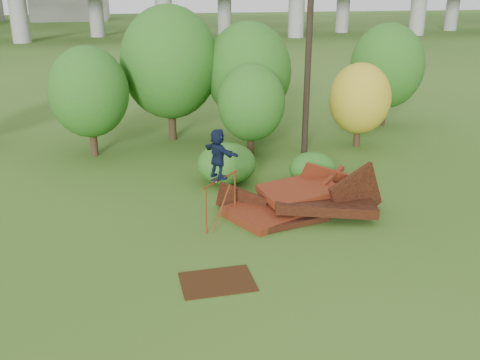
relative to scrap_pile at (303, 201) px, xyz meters
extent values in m
plane|color=#2D5116|center=(-1.54, -2.67, -0.40)|extent=(240.00, 240.00, 0.00)
cube|color=#4F1C0E|center=(-0.87, 0.07, -0.22)|extent=(3.97, 3.44, 0.57)
cube|color=black|center=(0.63, -0.23, 0.02)|extent=(3.73, 2.76, 0.66)
cube|color=#4F1C0E|center=(-0.07, 0.27, 0.30)|extent=(2.90, 2.23, 0.54)
cube|color=black|center=(1.73, -0.43, 0.25)|extent=(2.27, 0.85, 2.28)
cube|color=#4F1C0E|center=(0.93, 1.07, 0.15)|extent=(1.94, 0.64, 1.88)
cube|color=black|center=(-2.07, 0.47, -0.05)|extent=(1.69, 1.14, 1.25)
cube|color=black|center=(-0.57, -1.13, -0.28)|extent=(2.42, 0.79, 0.20)
cube|color=#4F1C0E|center=(1.33, 0.77, 0.55)|extent=(1.23, 1.21, 0.38)
cylinder|color=maroon|center=(-3.48, -1.01, 0.38)|extent=(0.06, 0.06, 1.55)
cylinder|color=maroon|center=(-2.34, 0.23, 0.38)|extent=(0.06, 0.06, 1.55)
cylinder|color=maroon|center=(-2.91, -0.39, 1.16)|extent=(1.39, 1.51, 0.06)
cube|color=black|center=(-3.00, -0.49, 1.25)|extent=(0.58, 0.61, 0.02)
cylinder|color=beige|center=(-3.11, -0.72, 1.21)|extent=(0.05, 0.06, 0.05)
cylinder|color=beige|center=(-3.22, -0.62, 1.21)|extent=(0.05, 0.06, 0.05)
cylinder|color=beige|center=(-2.79, -0.37, 1.21)|extent=(0.05, 0.06, 0.05)
cylinder|color=beige|center=(-2.90, -0.27, 1.21)|extent=(0.05, 0.06, 0.05)
imported|color=#101B36|center=(-3.00, -0.49, 2.06)|extent=(1.19, 1.51, 1.61)
cube|color=#321A0A|center=(-3.58, -3.99, -0.38)|extent=(1.99, 1.47, 0.03)
cylinder|color=black|center=(-7.49, 7.92, 0.41)|extent=(0.34, 0.34, 1.61)
ellipsoid|color=#1E4D14|center=(-7.49, 7.92, 2.52)|extent=(3.50, 3.50, 4.02)
cylinder|color=black|center=(-3.79, 9.85, 0.64)|extent=(0.38, 0.38, 2.07)
ellipsoid|color=#1E4D14|center=(-3.79, 9.85, 3.43)|extent=(4.69, 4.69, 5.39)
cylinder|color=black|center=(-0.50, 6.42, 0.29)|extent=(0.32, 0.32, 1.37)
ellipsoid|color=#1E4D14|center=(-0.50, 6.42, 2.09)|extent=(2.99, 2.99, 3.44)
cylinder|color=black|center=(-0.03, 9.31, 0.51)|extent=(0.36, 0.36, 1.82)
ellipsoid|color=#1E4D14|center=(-0.03, 9.31, 2.97)|extent=(4.15, 4.15, 4.77)
cylinder|color=black|center=(4.83, 7.03, 0.22)|extent=(0.31, 0.31, 1.25)
ellipsoid|color=#A58C19|center=(4.83, 7.03, 1.93)|extent=(2.89, 2.89, 3.33)
cylinder|color=black|center=(7.76, 10.56, 0.49)|extent=(0.35, 0.35, 1.77)
ellipsoid|color=#1E4D14|center=(7.76, 10.56, 2.84)|extent=(3.90, 3.90, 4.48)
ellipsoid|color=#1E4D14|center=(-2.12, 3.31, 0.41)|extent=(2.32, 2.14, 1.61)
ellipsoid|color=#1E4D14|center=(1.15, 2.52, 0.25)|extent=(1.82, 1.67, 1.29)
cylinder|color=black|center=(2.06, 6.51, 4.63)|extent=(0.28, 0.28, 10.06)
cylinder|color=gray|center=(-19.54, 57.33, 3.60)|extent=(2.20, 2.20, 8.00)
cylinder|color=gray|center=(-1.54, 57.33, 3.60)|extent=(2.20, 2.20, 8.00)
cylinder|color=gray|center=(16.46, 57.33, 3.60)|extent=(2.20, 2.20, 8.00)
camera|label=1|loc=(-5.27, -16.25, 7.17)|focal=40.00mm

